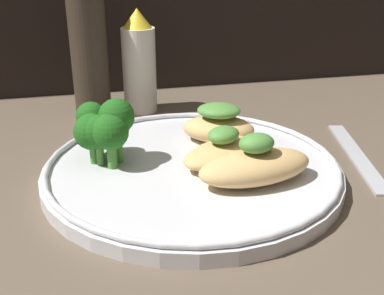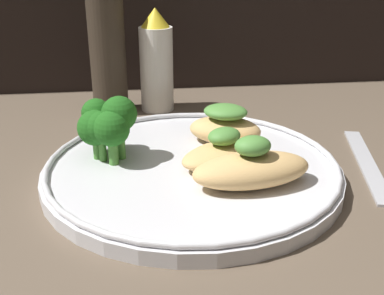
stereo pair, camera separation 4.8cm
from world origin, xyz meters
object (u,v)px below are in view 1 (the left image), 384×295
(sauce_bottle, at_px, (139,64))
(pepper_grinder, at_px, (89,49))
(plate, at_px, (192,169))
(broccoli_bunch, at_px, (103,127))

(sauce_bottle, relative_size, pepper_grinder, 0.71)
(plate, height_order, broccoli_bunch, broccoli_bunch)
(plate, height_order, sauce_bottle, sauce_bottle)
(plate, xyz_separation_m, pepper_grinder, (-0.09, 0.22, 0.08))
(pepper_grinder, bearing_deg, plate, -68.44)
(sauce_bottle, height_order, pepper_grinder, pepper_grinder)
(broccoli_bunch, xyz_separation_m, pepper_grinder, (-0.00, 0.19, 0.04))
(plate, bearing_deg, broccoli_bunch, 161.13)
(plate, relative_size, pepper_grinder, 1.50)
(plate, xyz_separation_m, sauce_bottle, (-0.02, 0.22, 0.06))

